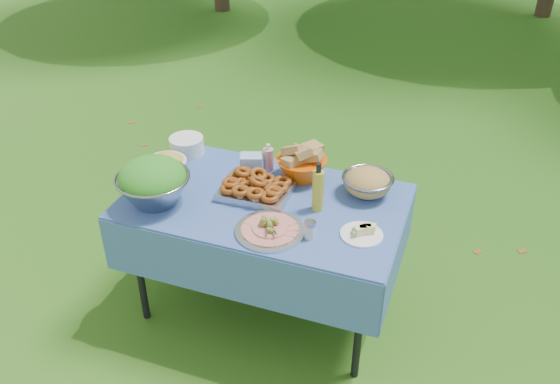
% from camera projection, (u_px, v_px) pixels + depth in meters
% --- Properties ---
extents(ground, '(80.00, 80.00, 0.00)m').
position_uv_depth(ground, '(266.00, 306.00, 3.53)').
color(ground, '#0E3A0A').
rests_on(ground, ground).
extents(picnic_table, '(1.46, 0.86, 0.76)m').
position_uv_depth(picnic_table, '(265.00, 256.00, 3.32)').
color(picnic_table, '#71A7DA').
rests_on(picnic_table, ground).
extents(salad_bowl, '(0.50, 0.50, 0.25)m').
position_uv_depth(salad_bowl, '(153.00, 182.00, 3.03)').
color(salad_bowl, gray).
rests_on(salad_bowl, picnic_table).
extents(pasta_bowl_white, '(0.28, 0.28, 0.12)m').
position_uv_depth(pasta_bowl_white, '(166.00, 164.00, 3.31)').
color(pasta_bowl_white, white).
rests_on(pasta_bowl_white, picnic_table).
extents(plate_stack, '(0.25, 0.25, 0.10)m').
position_uv_depth(plate_stack, '(187.00, 145.00, 3.52)').
color(plate_stack, white).
rests_on(plate_stack, picnic_table).
extents(wipes_box, '(0.15, 0.12, 0.11)m').
position_uv_depth(wipes_box, '(251.00, 164.00, 3.32)').
color(wipes_box, '#92BFF2').
rests_on(wipes_box, picnic_table).
extents(sanitizer_bottle, '(0.06, 0.06, 0.17)m').
position_uv_depth(sanitizer_bottle, '(268.00, 157.00, 3.33)').
color(sanitizer_bottle, pink).
rests_on(sanitizer_bottle, picnic_table).
extents(bread_bowl, '(0.30, 0.30, 0.19)m').
position_uv_depth(bread_bowl, '(302.00, 163.00, 3.25)').
color(bread_bowl, '#D54C06').
rests_on(bread_bowl, picnic_table).
extents(pasta_bowl_steel, '(0.28, 0.28, 0.14)m').
position_uv_depth(pasta_bowl_steel, '(368.00, 182.00, 3.13)').
color(pasta_bowl_steel, gray).
rests_on(pasta_bowl_steel, picnic_table).
extents(fried_tray, '(0.38, 0.27, 0.09)m').
position_uv_depth(fried_tray, '(255.00, 188.00, 3.13)').
color(fried_tray, '#AAAAAE').
rests_on(fried_tray, picnic_table).
extents(charcuterie_platter, '(0.45, 0.45, 0.08)m').
position_uv_depth(charcuterie_platter, '(270.00, 225.00, 2.86)').
color(charcuterie_platter, silver).
rests_on(charcuterie_platter, picnic_table).
extents(oil_bottle, '(0.07, 0.07, 0.27)m').
position_uv_depth(oil_bottle, '(318.00, 187.00, 2.97)').
color(oil_bottle, gold).
rests_on(oil_bottle, picnic_table).
extents(cheese_plate, '(0.25, 0.25, 0.06)m').
position_uv_depth(cheese_plate, '(362.00, 230.00, 2.84)').
color(cheese_plate, white).
rests_on(cheese_plate, picnic_table).
extents(shaker, '(0.07, 0.07, 0.09)m').
position_uv_depth(shaker, '(310.00, 230.00, 2.82)').
color(shaker, silver).
rests_on(shaker, picnic_table).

